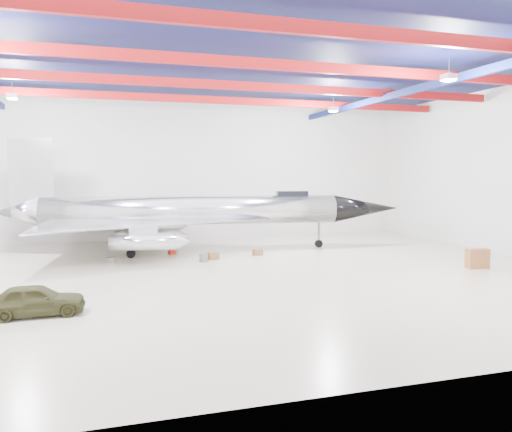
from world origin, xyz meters
name	(u,v)px	position (x,y,z in m)	size (l,w,h in m)	color
floor	(208,275)	(0.00, 0.00, 0.00)	(40.00, 40.00, 0.00)	beige
wall_back	(171,171)	(0.00, 15.00, 5.50)	(40.00, 40.00, 0.00)	silver
ceiling	(206,62)	(0.00, 0.00, 11.00)	(40.00, 40.00, 0.00)	#0A0F38
ceiling_structure	(206,75)	(0.00, 0.00, 10.32)	(39.50, 29.50, 1.08)	maroon
jet_aircraft	(192,215)	(0.61, 8.34, 2.49)	(27.82, 17.96, 7.60)	silver
jeep	(35,300)	(-7.69, -5.60, 0.61)	(1.43, 3.56, 1.21)	#333319
desk	(477,258)	(14.86, -2.67, 0.55)	(1.21, 0.60, 1.11)	brown
toolbox_red	(172,252)	(-0.98, 7.11, 0.14)	(0.41, 0.32, 0.28)	#A71D10
engine_drum	(204,258)	(0.52, 3.79, 0.24)	(0.54, 0.54, 0.49)	#59595B
parts_bin	(258,252)	(4.33, 5.12, 0.21)	(0.59, 0.47, 0.41)	olive
crate_small	(111,260)	(-4.84, 5.22, 0.15)	(0.42, 0.34, 0.30)	#59595B
oil_barrel	(214,256)	(1.27, 4.48, 0.22)	(0.62, 0.50, 0.44)	olive
spares_box	(175,247)	(-0.50, 9.23, 0.19)	(0.42, 0.42, 0.38)	#59595B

